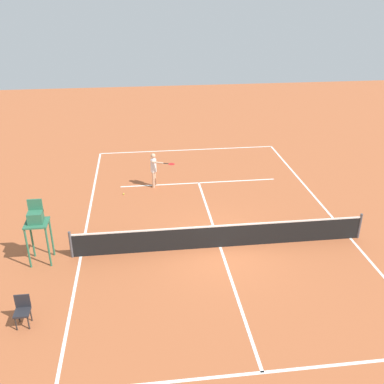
{
  "coord_description": "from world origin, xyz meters",
  "views": [
    {
      "loc": [
        2.82,
        13.96,
        9.08
      ],
      "look_at": [
        0.68,
        -3.35,
        0.8
      ],
      "focal_mm": 40.77,
      "sensor_mm": 36.0,
      "label": 1
    }
  ],
  "objects_px": {
    "tennis_ball": "(124,194)",
    "umpire_chair": "(37,222)",
    "player_serving": "(155,167)",
    "courtside_chair_near": "(22,309)"
  },
  "relations": [
    {
      "from": "tennis_ball",
      "to": "umpire_chair",
      "type": "bearing_deg",
      "value": 61.76
    },
    {
      "from": "player_serving",
      "to": "umpire_chair",
      "type": "distance_m",
      "value": 7.41
    },
    {
      "from": "umpire_chair",
      "to": "tennis_ball",
      "type": "bearing_deg",
      "value": -118.24
    },
    {
      "from": "tennis_ball",
      "to": "courtside_chair_near",
      "type": "distance_m",
      "value": 9.0
    },
    {
      "from": "tennis_ball",
      "to": "player_serving",
      "type": "bearing_deg",
      "value": -155.38
    },
    {
      "from": "player_serving",
      "to": "courtside_chair_near",
      "type": "relative_size",
      "value": 1.85
    },
    {
      "from": "player_serving",
      "to": "courtside_chair_near",
      "type": "bearing_deg",
      "value": -2.63
    },
    {
      "from": "umpire_chair",
      "to": "courtside_chair_near",
      "type": "distance_m",
      "value": 3.48
    },
    {
      "from": "tennis_ball",
      "to": "umpire_chair",
      "type": "distance_m",
      "value": 6.16
    },
    {
      "from": "player_serving",
      "to": "umpire_chair",
      "type": "xyz_separation_m",
      "value": [
        4.37,
        5.96,
        0.55
      ]
    }
  ]
}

